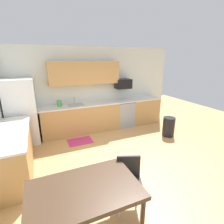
% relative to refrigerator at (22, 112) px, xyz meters
% --- Properties ---
extents(ground_plane, '(12.00, 12.00, 0.00)m').
position_rel_refrigerator_xyz_m(ground_plane, '(2.18, -2.22, -0.91)').
color(ground_plane, tan).
extents(wall_back, '(5.80, 0.10, 2.70)m').
position_rel_refrigerator_xyz_m(wall_back, '(2.18, 0.43, 0.44)').
color(wall_back, silver).
rests_on(wall_back, ground).
extents(cabinet_run_back, '(2.48, 0.60, 0.90)m').
position_rel_refrigerator_xyz_m(cabinet_run_back, '(1.67, 0.08, -0.46)').
color(cabinet_run_back, tan).
rests_on(cabinet_run_back, ground).
extents(cabinet_run_back_right, '(1.07, 0.60, 0.90)m').
position_rel_refrigerator_xyz_m(cabinet_run_back_right, '(4.04, 0.08, -0.46)').
color(cabinet_run_back_right, tan).
rests_on(cabinet_run_back_right, ground).
extents(cabinet_run_left, '(0.60, 2.00, 0.90)m').
position_rel_refrigerator_xyz_m(cabinet_run_left, '(-0.12, -1.42, -0.46)').
color(cabinet_run_left, tan).
rests_on(cabinet_run_left, ground).
extents(countertop_back, '(4.80, 0.64, 0.04)m').
position_rel_refrigerator_xyz_m(countertop_back, '(2.18, 0.08, 0.01)').
color(countertop_back, silver).
rests_on(countertop_back, cabinet_run_back).
extents(countertop_left, '(0.64, 2.00, 0.04)m').
position_rel_refrigerator_xyz_m(countertop_left, '(-0.12, -1.42, 0.01)').
color(countertop_left, silver).
rests_on(countertop_left, cabinet_run_left).
extents(upper_cabinets_back, '(2.20, 0.34, 0.70)m').
position_rel_refrigerator_xyz_m(upper_cabinets_back, '(1.88, 0.21, 0.99)').
color(upper_cabinets_back, tan).
extents(refrigerator, '(0.76, 0.70, 1.83)m').
position_rel_refrigerator_xyz_m(refrigerator, '(0.00, 0.00, 0.00)').
color(refrigerator, white).
rests_on(refrigerator, ground).
extents(oven_range, '(0.60, 0.60, 0.91)m').
position_rel_refrigerator_xyz_m(oven_range, '(3.21, 0.08, -0.46)').
color(oven_range, '#999BA0').
rests_on(oven_range, ground).
extents(microwave, '(0.54, 0.36, 0.32)m').
position_rel_refrigerator_xyz_m(microwave, '(3.21, 0.18, 0.58)').
color(microwave, black).
extents(sink_basin, '(0.48, 0.40, 0.14)m').
position_rel_refrigerator_xyz_m(sink_basin, '(1.51, 0.08, -0.03)').
color(sink_basin, '#A5A8AD').
rests_on(sink_basin, countertop_back).
extents(sink_faucet, '(0.02, 0.02, 0.24)m').
position_rel_refrigerator_xyz_m(sink_faucet, '(1.51, 0.26, 0.13)').
color(sink_faucet, '#B2B5BA').
rests_on(sink_faucet, countertop_back).
extents(dining_table, '(1.40, 0.90, 0.78)m').
position_rel_refrigerator_xyz_m(dining_table, '(0.86, -3.36, -0.20)').
color(dining_table, '#422D1E').
rests_on(dining_table, ground).
extents(chair_near_table, '(0.52, 0.52, 0.85)m').
position_rel_refrigerator_xyz_m(chair_near_table, '(1.64, -3.14, -0.41)').
color(chair_near_table, black).
rests_on(chair_near_table, ground).
extents(trash_bin, '(0.36, 0.36, 0.60)m').
position_rel_refrigerator_xyz_m(trash_bin, '(4.08, -1.28, -0.61)').
color(trash_bin, black).
rests_on(trash_bin, ground).
extents(floor_mat, '(0.70, 0.50, 0.01)m').
position_rel_refrigerator_xyz_m(floor_mat, '(1.44, -0.57, -0.91)').
color(floor_mat, '#CC3372').
rests_on(floor_mat, ground).
extents(kettle, '(0.14, 0.14, 0.20)m').
position_rel_refrigerator_xyz_m(kettle, '(1.02, 0.13, 0.11)').
color(kettle, '#4CA54C').
rests_on(kettle, countertop_back).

